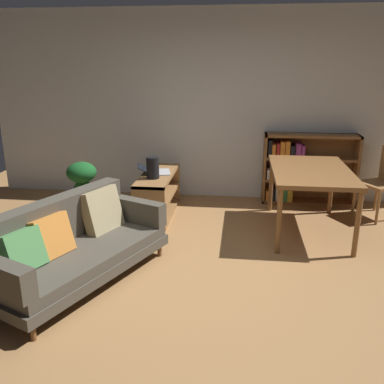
{
  "coord_description": "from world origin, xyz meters",
  "views": [
    {
      "loc": [
        0.34,
        -3.45,
        1.98
      ],
      "look_at": [
        -0.16,
        0.71,
        0.66
      ],
      "focal_mm": 39.03,
      "sensor_mm": 36.0,
      "label": 1
    }
  ],
  "objects_px": {
    "dining_table": "(311,175)",
    "potted_floor_plant": "(83,184)",
    "desk_speaker": "(153,168)",
    "bookshelf": "(302,168)",
    "media_console": "(158,194)",
    "open_laptop": "(155,171)",
    "fabric_couch": "(71,244)"
  },
  "relations": [
    {
      "from": "bookshelf",
      "to": "desk_speaker",
      "type": "bearing_deg",
      "value": -153.0
    },
    {
      "from": "dining_table",
      "to": "fabric_couch",
      "type": "bearing_deg",
      "value": -147.83
    },
    {
      "from": "fabric_couch",
      "to": "desk_speaker",
      "type": "bearing_deg",
      "value": 74.42
    },
    {
      "from": "media_console",
      "to": "desk_speaker",
      "type": "bearing_deg",
      "value": -93.38
    },
    {
      "from": "fabric_couch",
      "to": "bookshelf",
      "type": "xyz_separation_m",
      "value": [
        2.41,
        2.59,
        0.14
      ]
    },
    {
      "from": "dining_table",
      "to": "bookshelf",
      "type": "bearing_deg",
      "value": 87.27
    },
    {
      "from": "fabric_couch",
      "to": "dining_table",
      "type": "relative_size",
      "value": 1.34
    },
    {
      "from": "dining_table",
      "to": "potted_floor_plant",
      "type": "bearing_deg",
      "value": 177.43
    },
    {
      "from": "open_laptop",
      "to": "potted_floor_plant",
      "type": "xyz_separation_m",
      "value": [
        -0.92,
        -0.24,
        -0.15
      ]
    },
    {
      "from": "open_laptop",
      "to": "bookshelf",
      "type": "height_order",
      "value": "bookshelf"
    },
    {
      "from": "desk_speaker",
      "to": "potted_floor_plant",
      "type": "bearing_deg",
      "value": 178.92
    },
    {
      "from": "desk_speaker",
      "to": "dining_table",
      "type": "relative_size",
      "value": 0.19
    },
    {
      "from": "open_laptop",
      "to": "potted_floor_plant",
      "type": "relative_size",
      "value": 0.65
    },
    {
      "from": "fabric_couch",
      "to": "dining_table",
      "type": "height_order",
      "value": "dining_table"
    },
    {
      "from": "fabric_couch",
      "to": "potted_floor_plant",
      "type": "bearing_deg",
      "value": 107.12
    },
    {
      "from": "potted_floor_plant",
      "to": "bookshelf",
      "type": "height_order",
      "value": "bookshelf"
    },
    {
      "from": "potted_floor_plant",
      "to": "bookshelf",
      "type": "bearing_deg",
      "value": 18.71
    },
    {
      "from": "fabric_couch",
      "to": "bookshelf",
      "type": "relative_size",
      "value": 1.49
    },
    {
      "from": "fabric_couch",
      "to": "potted_floor_plant",
      "type": "height_order",
      "value": "fabric_couch"
    },
    {
      "from": "fabric_couch",
      "to": "bookshelf",
      "type": "bearing_deg",
      "value": 47.11
    },
    {
      "from": "desk_speaker",
      "to": "bookshelf",
      "type": "bearing_deg",
      "value": 27.0
    },
    {
      "from": "fabric_couch",
      "to": "media_console",
      "type": "bearing_deg",
      "value": 75.86
    },
    {
      "from": "media_console",
      "to": "open_laptop",
      "type": "bearing_deg",
      "value": 135.55
    },
    {
      "from": "dining_table",
      "to": "bookshelf",
      "type": "distance_m",
      "value": 1.13
    },
    {
      "from": "media_console",
      "to": "dining_table",
      "type": "distance_m",
      "value": 1.97
    },
    {
      "from": "open_laptop",
      "to": "bookshelf",
      "type": "xyz_separation_m",
      "value": [
        1.99,
        0.74,
        -0.09
      ]
    },
    {
      "from": "potted_floor_plant",
      "to": "open_laptop",
      "type": "bearing_deg",
      "value": 14.72
    },
    {
      "from": "desk_speaker",
      "to": "potted_floor_plant",
      "type": "height_order",
      "value": "desk_speaker"
    },
    {
      "from": "media_console",
      "to": "desk_speaker",
      "type": "distance_m",
      "value": 0.48
    },
    {
      "from": "media_console",
      "to": "open_laptop",
      "type": "height_order",
      "value": "open_laptop"
    },
    {
      "from": "media_console",
      "to": "bookshelf",
      "type": "bearing_deg",
      "value": 21.75
    },
    {
      "from": "open_laptop",
      "to": "dining_table",
      "type": "relative_size",
      "value": 0.33
    }
  ]
}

